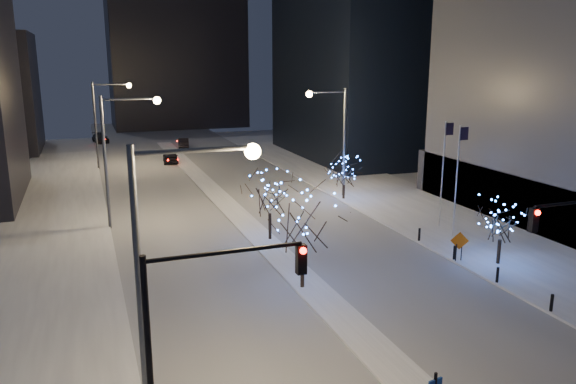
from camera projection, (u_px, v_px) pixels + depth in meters
name	position (u px, v px, depth m)	size (l,w,h in m)	color
road	(216.00, 194.00, 53.35)	(20.00, 130.00, 0.02)	#A2A7B0
median	(229.00, 206.00, 48.77)	(2.00, 80.00, 0.15)	white
east_sidewalk	(443.00, 220.00, 44.65)	(10.00, 90.00, 0.15)	white
west_sidewalk	(49.00, 265.00, 34.96)	(8.00, 90.00, 0.15)	white
horizon_block	(174.00, 11.00, 102.53)	(24.00, 14.00, 42.00)	black
street_lamp_w_near	(170.00, 247.00, 18.72)	(4.40, 0.56, 10.00)	#595E66
street_lamp_w_mid	(119.00, 143.00, 41.55)	(4.40, 0.56, 10.00)	#595E66
street_lamp_w_far	(104.00, 113.00, 64.38)	(4.40, 0.56, 10.00)	#595E66
street_lamp_east	(335.00, 128.00, 50.65)	(3.90, 0.56, 10.00)	#595E66
traffic_signal_west	(198.00, 318.00, 17.46)	(5.26, 0.43, 7.00)	black
flagpoles	(451.00, 169.00, 40.49)	(1.35, 2.60, 8.00)	silver
bollards	(475.00, 263.00, 33.79)	(0.16, 12.16, 0.90)	black
car_near	(170.00, 157.00, 69.26)	(1.77, 4.40, 1.50)	black
car_mid	(184.00, 143.00, 81.08)	(1.46, 4.20, 1.38)	black
car_far	(100.00, 138.00, 85.72)	(1.97, 4.84, 1.40)	black
holiday_tree_median_near	(303.00, 218.00, 30.50)	(4.81, 4.81, 6.03)	black
holiday_tree_median_far	(270.00, 195.00, 39.04)	(4.75, 4.75, 4.87)	black
holiday_tree_plaza_near	(502.00, 222.00, 34.40)	(3.18, 3.18, 4.12)	black
holiday_tree_plaza_far	(344.00, 172.00, 50.64)	(4.12, 4.12, 3.89)	black
construction_sign	(459.00, 243.00, 35.21)	(1.07, 0.50, 1.90)	black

